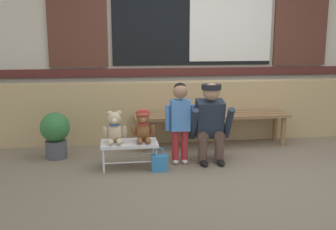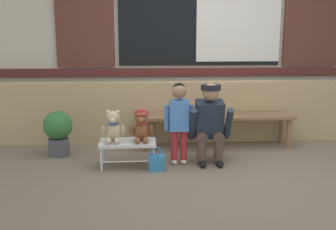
% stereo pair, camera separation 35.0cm
% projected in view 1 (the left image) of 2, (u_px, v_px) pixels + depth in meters
% --- Properties ---
extents(ground_plane, '(60.00, 60.00, 0.00)m').
position_uv_depth(ground_plane, '(224.00, 172.00, 4.44)').
color(ground_plane, '#756651').
extents(brick_low_wall, '(8.04, 0.25, 0.85)m').
position_uv_depth(brick_low_wall, '(198.00, 111.00, 5.74)').
color(brick_low_wall, tan).
rests_on(brick_low_wall, ground).
extents(shop_facade, '(8.20, 0.26, 3.25)m').
position_uv_depth(shop_facade, '(192.00, 25.00, 6.01)').
color(shop_facade, beige).
rests_on(shop_facade, ground).
extents(wooden_bench_long, '(2.10, 0.40, 0.44)m').
position_uv_depth(wooden_bench_long, '(212.00, 119.00, 5.41)').
color(wooden_bench_long, '#8E6642').
rests_on(wooden_bench_long, ground).
extents(small_display_bench, '(0.64, 0.36, 0.30)m').
position_uv_depth(small_display_bench, '(129.00, 145.00, 4.54)').
color(small_display_bench, silver).
rests_on(small_display_bench, ground).
extents(teddy_bear_plain, '(0.28, 0.26, 0.36)m').
position_uv_depth(teddy_bear_plain, '(115.00, 128.00, 4.48)').
color(teddy_bear_plain, '#CCB289').
rests_on(teddy_bear_plain, small_display_bench).
extents(teddy_bear_with_hat, '(0.28, 0.27, 0.36)m').
position_uv_depth(teddy_bear_with_hat, '(143.00, 127.00, 4.52)').
color(teddy_bear_with_hat, brown).
rests_on(teddy_bear_with_hat, small_display_bench).
extents(child_standing, '(0.35, 0.18, 0.96)m').
position_uv_depth(child_standing, '(180.00, 114.00, 4.63)').
color(child_standing, '#B7282D').
rests_on(child_standing, ground).
extents(adult_crouching, '(0.50, 0.49, 0.95)m').
position_uv_depth(adult_crouching, '(211.00, 122.00, 4.73)').
color(adult_crouching, brown).
rests_on(adult_crouching, ground).
extents(handbag_on_ground, '(0.18, 0.11, 0.27)m').
position_uv_depth(handbag_on_ground, '(160.00, 162.00, 4.45)').
color(handbag_on_ground, teal).
rests_on(handbag_on_ground, ground).
extents(potted_plant, '(0.36, 0.36, 0.57)m').
position_uv_depth(potted_plant, '(55.00, 133.00, 4.88)').
color(potted_plant, '#4C4C51').
rests_on(potted_plant, ground).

